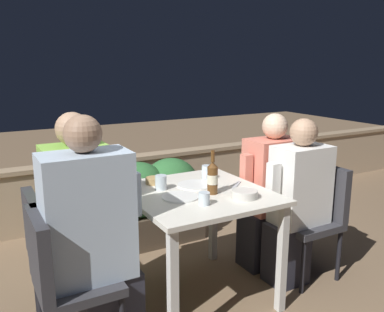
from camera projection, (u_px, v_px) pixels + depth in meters
ground_plane at (197, 295)px, 2.77m from camera, size 16.00×16.00×0.00m
parapet_wall at (115, 188)px, 4.10m from camera, size 9.00×0.18×0.63m
dining_table at (197, 206)px, 2.62m from camera, size 0.86×0.90×0.74m
planter_hedge at (138, 200)px, 3.46m from camera, size 1.12×0.47×0.74m
chair_left_near at (60, 273)px, 2.07m from camera, size 0.41×0.41×0.83m
person_blue_shirt at (95, 238)px, 2.12m from camera, size 0.51×0.26×1.30m
chair_left_far at (52, 247)px, 2.36m from camera, size 0.41×0.41×0.83m
person_green_blouse at (83, 218)px, 2.41m from camera, size 0.47×0.26×1.28m
chair_right_near at (315, 210)px, 2.96m from camera, size 0.41×0.41×0.83m
person_white_polo at (296, 202)px, 2.85m from camera, size 0.47×0.26×1.18m
chair_right_far at (287, 198)px, 3.20m from camera, size 0.41×0.41×0.83m
person_coral_top at (269, 191)px, 3.09m from camera, size 0.49×0.26×1.19m
beer_bottle at (213, 177)px, 2.54m from camera, size 0.07×0.07×0.28m
plate_0 at (180, 197)px, 2.48m from camera, size 0.23×0.23×0.01m
plate_1 at (195, 185)px, 2.72m from camera, size 0.24×0.24×0.01m
bowl_0 at (154, 180)px, 2.77m from camera, size 0.11×0.11×0.04m
bowl_1 at (245, 193)px, 2.48m from camera, size 0.16×0.16×0.05m
glass_cup_0 at (134, 182)px, 2.60m from camera, size 0.06×0.06×0.11m
glass_cup_1 at (207, 173)px, 2.86m from camera, size 0.07×0.07×0.10m
glass_cup_2 at (161, 182)px, 2.63m from camera, size 0.08×0.08×0.09m
glass_cup_3 at (204, 199)px, 2.35m from camera, size 0.07×0.07×0.08m
fork_0 at (237, 185)px, 2.73m from camera, size 0.14×0.13×0.01m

